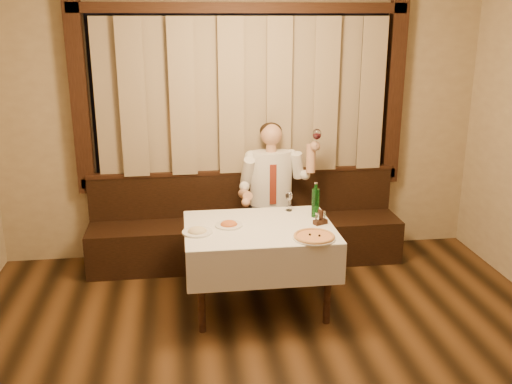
{
  "coord_description": "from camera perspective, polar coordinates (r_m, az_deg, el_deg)",
  "views": [
    {
      "loc": [
        -0.63,
        -2.82,
        2.47
      ],
      "look_at": [
        0.0,
        1.9,
        1.0
      ],
      "focal_mm": 40.0,
      "sensor_mm": 36.0,
      "label": 1
    }
  ],
  "objects": [
    {
      "name": "room",
      "position": [
        3.97,
        1.78,
        2.97
      ],
      "size": [
        5.01,
        6.01,
        2.81
      ],
      "color": "black",
      "rests_on": "ground"
    },
    {
      "name": "banquette",
      "position": [
        5.98,
        -1.05,
        -4.01
      ],
      "size": [
        3.2,
        0.61,
        0.94
      ],
      "color": "black",
      "rests_on": "ground"
    },
    {
      "name": "dining_table",
      "position": [
        4.91,
        0.31,
        -4.58
      ],
      "size": [
        1.27,
        0.97,
        0.76
      ],
      "color": "black",
      "rests_on": "ground"
    },
    {
      "name": "pizza",
      "position": [
        4.63,
        5.84,
        -4.46
      ],
      "size": [
        0.35,
        0.35,
        0.04
      ],
      "rotation": [
        0.0,
        0.0,
        0.01
      ],
      "color": "white",
      "rests_on": "dining_table"
    },
    {
      "name": "pasta_red",
      "position": [
        4.87,
        -2.73,
        -3.06
      ],
      "size": [
        0.24,
        0.24,
        0.08
      ],
      "rotation": [
        0.0,
        0.0,
        0.22
      ],
      "color": "white",
      "rests_on": "dining_table"
    },
    {
      "name": "pasta_cream",
      "position": [
        4.73,
        -5.9,
        -3.71
      ],
      "size": [
        0.25,
        0.25,
        0.09
      ],
      "rotation": [
        0.0,
        0.0,
        0.03
      ],
      "color": "white",
      "rests_on": "dining_table"
    },
    {
      "name": "green_bottle",
      "position": [
        5.09,
        5.97,
        -1.02
      ],
      "size": [
        0.07,
        0.07,
        0.32
      ],
      "rotation": [
        0.0,
        0.0,
        0.07
      ],
      "color": "#115217",
      "rests_on": "dining_table"
    },
    {
      "name": "table_wine_glass",
      "position": [
        5.22,
        3.32,
        -0.48
      ],
      "size": [
        0.07,
        0.07,
        0.18
      ],
      "rotation": [
        0.0,
        0.0,
        -0.12
      ],
      "color": "white",
      "rests_on": "dining_table"
    },
    {
      "name": "cruet_caddy",
      "position": [
        4.94,
        6.46,
        -2.71
      ],
      "size": [
        0.13,
        0.1,
        0.13
      ],
      "rotation": [
        0.0,
        0.0,
        0.42
      ],
      "color": "black",
      "rests_on": "dining_table"
    },
    {
      "name": "seated_man",
      "position": [
        5.76,
        1.69,
        0.73
      ],
      "size": [
        0.81,
        0.61,
        1.46
      ],
      "color": "black",
      "rests_on": "ground"
    }
  ]
}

